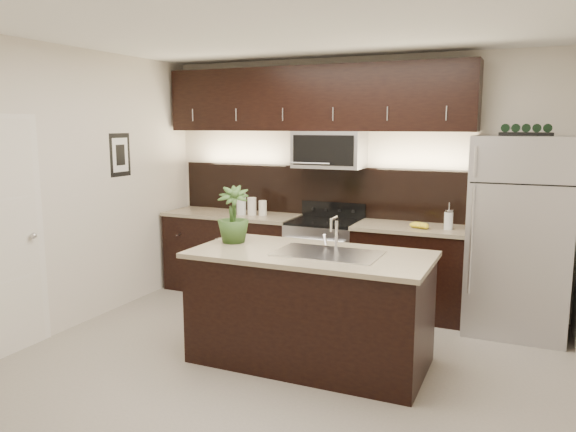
% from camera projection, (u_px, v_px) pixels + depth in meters
% --- Properties ---
extents(ground, '(4.50, 4.50, 0.00)m').
position_uv_depth(ground, '(283.00, 364.00, 4.67)').
color(ground, gray).
rests_on(ground, ground).
extents(room_walls, '(4.52, 4.02, 2.71)m').
position_uv_depth(room_walls, '(268.00, 160.00, 4.41)').
color(room_walls, beige).
rests_on(room_walls, ground).
extents(counter_run, '(3.51, 0.65, 0.94)m').
position_uv_depth(counter_run, '(308.00, 260.00, 6.31)').
color(counter_run, black).
rests_on(counter_run, ground).
extents(upper_fixtures, '(3.49, 0.40, 1.66)m').
position_uv_depth(upper_fixtures, '(316.00, 109.00, 6.16)').
color(upper_fixtures, black).
rests_on(upper_fixtures, counter_run).
extents(island, '(1.96, 0.96, 0.94)m').
position_uv_depth(island, '(310.00, 307.00, 4.66)').
color(island, black).
rests_on(island, ground).
extents(sink_faucet, '(0.84, 0.50, 0.28)m').
position_uv_depth(sink_faucet, '(328.00, 252.00, 4.53)').
color(sink_faucet, silver).
rests_on(sink_faucet, island).
extents(refrigerator, '(0.90, 0.81, 1.87)m').
position_uv_depth(refrigerator, '(519.00, 235.00, 5.31)').
color(refrigerator, '#B2B2B7').
rests_on(refrigerator, ground).
extents(wine_rack, '(0.46, 0.29, 0.11)m').
position_uv_depth(wine_rack, '(526.00, 130.00, 5.15)').
color(wine_rack, black).
rests_on(wine_rack, refrigerator).
extents(plant, '(0.37, 0.37, 0.50)m').
position_uv_depth(plant, '(233.00, 215.00, 4.93)').
color(plant, '#2D4B1E').
rests_on(plant, island).
extents(canisters, '(0.36, 0.13, 0.24)m').
position_uv_depth(canisters, '(249.00, 206.00, 6.46)').
color(canisters, silver).
rests_on(canisters, counter_run).
extents(french_press, '(0.09, 0.09, 0.26)m').
position_uv_depth(french_press, '(449.00, 220.00, 5.56)').
color(french_press, silver).
rests_on(french_press, counter_run).
extents(bananas, '(0.24, 0.22, 0.06)m').
position_uv_depth(bananas, '(416.00, 224.00, 5.67)').
color(bananas, yellow).
rests_on(bananas, counter_run).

